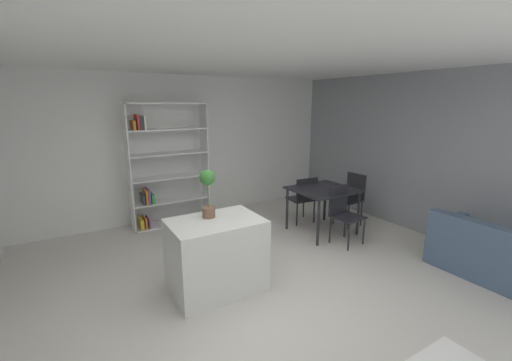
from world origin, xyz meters
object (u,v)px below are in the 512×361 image
(dining_chair_far, at_px, (304,196))
(dining_chair_near, at_px, (343,210))
(dining_table, at_px, (323,193))
(dining_chair_window_side, at_px, (352,195))
(open_bookshelf, at_px, (164,167))
(kitchen_island, at_px, (216,255))
(potted_plant_on_island, at_px, (208,189))

(dining_chair_far, distance_m, dining_chair_near, 0.99)
(dining_table, xyz_separation_m, dining_chair_near, (-0.01, -0.49, -0.15))
(dining_table, relative_size, dining_chair_window_side, 1.07)
(open_bookshelf, relative_size, dining_chair_far, 2.51)
(dining_chair_far, bearing_deg, kitchen_island, 33.27)
(dining_table, height_order, dining_chair_window_side, dining_chair_window_side)
(dining_chair_near, bearing_deg, dining_chair_far, 83.45)
(dining_chair_far, bearing_deg, potted_plant_on_island, 30.36)
(dining_table, bearing_deg, dining_chair_far, 90.97)
(dining_chair_near, bearing_deg, dining_table, 82.32)
(dining_chair_far, bearing_deg, dining_chair_near, 95.04)
(kitchen_island, xyz_separation_m, dining_chair_far, (2.31, 1.23, 0.08))
(kitchen_island, bearing_deg, dining_chair_window_side, 13.70)
(open_bookshelf, bearing_deg, dining_chair_window_side, -30.71)
(dining_table, height_order, dining_chair_near, dining_chair_near)
(open_bookshelf, distance_m, dining_chair_near, 3.18)
(potted_plant_on_island, distance_m, open_bookshelf, 2.35)
(kitchen_island, distance_m, potted_plant_on_island, 0.80)
(kitchen_island, relative_size, open_bookshelf, 0.48)
(open_bookshelf, xyz_separation_m, dining_chair_far, (2.20, -1.25, -0.55))
(potted_plant_on_island, relative_size, open_bookshelf, 0.26)
(dining_chair_window_side, height_order, dining_chair_far, dining_chair_window_side)
(dining_table, bearing_deg, potted_plant_on_island, -165.63)
(dining_table, xyz_separation_m, dining_chair_window_side, (0.72, 0.01, -0.13))
(kitchen_island, xyz_separation_m, open_bookshelf, (0.11, 2.48, 0.63))
(dining_chair_far, relative_size, dining_chair_near, 0.96)
(kitchen_island, distance_m, dining_chair_near, 2.32)
(dining_table, distance_m, dining_chair_near, 0.51)
(open_bookshelf, bearing_deg, dining_chair_near, -45.48)
(dining_chair_window_side, distance_m, dining_chair_far, 0.88)
(potted_plant_on_island, bearing_deg, dining_chair_window_side, 11.18)
(dining_chair_window_side, height_order, dining_chair_near, dining_chair_window_side)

